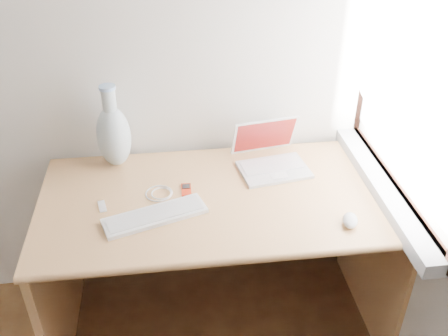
{
  "coord_description": "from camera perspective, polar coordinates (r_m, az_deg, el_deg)",
  "views": [
    {
      "loc": [
        0.84,
        -0.27,
        1.97
      ],
      "look_at": [
        1.04,
        1.35,
        0.91
      ],
      "focal_mm": 40.0,
      "sensor_mm": 36.0,
      "label": 1
    }
  ],
  "objects": [
    {
      "name": "window",
      "position": [
        1.92,
        20.78,
        9.83
      ],
      "size": [
        0.11,
        0.99,
        1.1
      ],
      "color": "white",
      "rests_on": "right_wall"
    },
    {
      "name": "desk",
      "position": [
        2.23,
        -0.67,
        -6.43
      ],
      "size": [
        1.46,
        0.73,
        0.77
      ],
      "color": "tan",
      "rests_on": "floor"
    },
    {
      "name": "laptop",
      "position": [
        2.19,
        5.58,
        1.22
      ],
      "size": [
        0.32,
        0.28,
        0.2
      ],
      "rotation": [
        0.0,
        0.0,
        0.16
      ],
      "color": "silver",
      "rests_on": "desk"
    },
    {
      "name": "external_keyboard",
      "position": [
        1.92,
        -7.87,
        -5.4
      ],
      "size": [
        0.41,
        0.24,
        0.02
      ],
      "rotation": [
        0.0,
        0.0,
        0.32
      ],
      "color": "white",
      "rests_on": "desk"
    },
    {
      "name": "mouse",
      "position": [
        1.93,
        14.23,
        -5.82
      ],
      "size": [
        0.08,
        0.11,
        0.03
      ],
      "primitive_type": "ellipsoid",
      "rotation": [
        0.0,
        0.0,
        -0.34
      ],
      "color": "silver",
      "rests_on": "desk"
    },
    {
      "name": "ipod",
      "position": [
        2.05,
        -4.33,
        -2.51
      ],
      "size": [
        0.04,
        0.09,
        0.01
      ],
      "rotation": [
        0.0,
        0.0,
        -0.02
      ],
      "color": "#A2200B",
      "rests_on": "desk"
    },
    {
      "name": "cable_coil",
      "position": [
        2.05,
        -7.44,
        -2.89
      ],
      "size": [
        0.14,
        0.14,
        0.01
      ],
      "primitive_type": "torus",
      "rotation": [
        0.0,
        0.0,
        -0.29
      ],
      "color": "white",
      "rests_on": "desk"
    },
    {
      "name": "remote",
      "position": [
        2.02,
        -13.75,
        -4.27
      ],
      "size": [
        0.04,
        0.08,
        0.01
      ],
      "primitive_type": "cube",
      "rotation": [
        0.0,
        0.0,
        0.22
      ],
      "color": "white",
      "rests_on": "desk"
    },
    {
      "name": "vase",
      "position": [
        2.19,
        -12.51,
        3.8
      ],
      "size": [
        0.15,
        0.15,
        0.38
      ],
      "color": "silver",
      "rests_on": "desk"
    }
  ]
}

